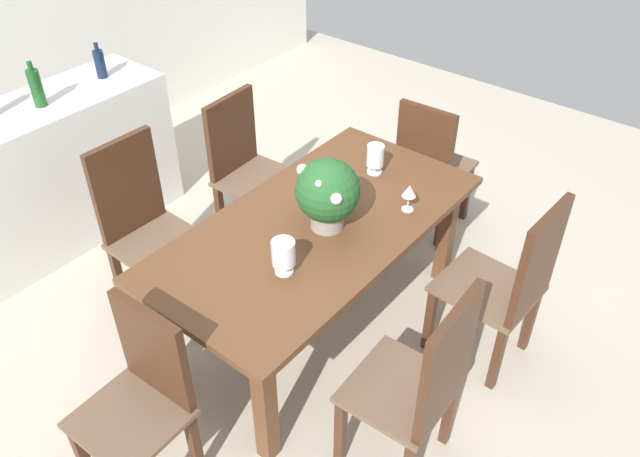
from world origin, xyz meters
The scene contains 15 objects.
ground_plane centered at (0.00, 0.00, 0.00)m, with size 7.04×7.04×0.00m, color #BCB29E.
dining_table centered at (0.00, -0.18, 0.63)m, with size 1.83×0.93×0.73m.
chair_far_left centered at (-0.41, 0.73, 0.56)m, with size 0.46×0.48×1.03m.
chair_head_end centered at (-1.15, -0.18, 0.52)m, with size 0.42×0.44×0.94m.
chair_near_left centered at (-0.41, -1.08, 0.57)m, with size 0.47×0.44×1.05m.
chair_far_right centered at (0.41, 0.72, 0.54)m, with size 0.48×0.50×0.97m.
chair_near_right centered at (0.41, -1.09, 0.56)m, with size 0.45×0.50×1.04m.
chair_foot_end centered at (1.14, -0.19, 0.53)m, with size 0.47×0.43×0.97m.
flower_centerpiece centered at (0.02, -0.24, 0.94)m, with size 0.32×0.32×0.38m.
crystal_vase_left centered at (-0.38, -0.30, 0.84)m, with size 0.11×0.11×0.18m.
crystal_vase_center_near centered at (0.58, -0.14, 0.84)m, with size 0.10×0.10×0.17m.
wine_glass centered at (0.39, -0.48, 0.85)m, with size 0.07×0.07×0.15m.
kitchen_counter centered at (-0.48, 1.67, 0.48)m, with size 1.75×0.54×0.96m, color silver.
wine_bottle_green centered at (0.12, 1.68, 1.05)m, with size 0.07×0.07×0.23m.
wine_bottle_amber centered at (-0.35, 1.63, 1.07)m, with size 0.07×0.07×0.28m.
Camera 1 is at (-2.01, -1.81, 2.72)m, focal length 35.95 mm.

